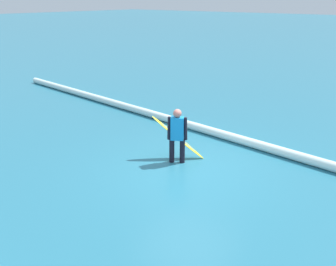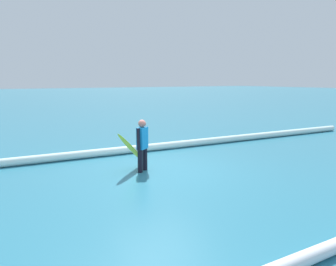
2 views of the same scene
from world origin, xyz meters
name	(u,v)px [view 2 (image 2 of 2)]	position (x,y,z in m)	size (l,w,h in m)	color
ground_plane	(160,169)	(0.00, 0.00, 0.00)	(187.30, 187.30, 0.00)	teal
surfer	(142,143)	(0.51, -0.11, 0.83)	(0.45, 0.36, 1.48)	black
surfboard	(133,150)	(0.68, -0.38, 0.59)	(1.35, 0.95, 1.20)	yellow
wave_crest_foreground	(111,152)	(0.57, -2.41, 0.13)	(0.27, 0.27, 23.43)	white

